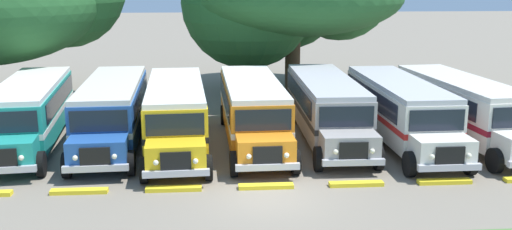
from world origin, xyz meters
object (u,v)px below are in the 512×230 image
(parked_bus_slot_3, at_px, (253,108))
(parked_bus_slot_6, at_px, (462,106))
(parked_bus_slot_1, at_px, (113,109))
(parked_bus_slot_5, at_px, (399,108))
(parked_bus_slot_0, at_px, (31,110))
(parked_bus_slot_4, at_px, (326,105))
(parked_bus_slot_2, at_px, (176,111))

(parked_bus_slot_3, height_order, parked_bus_slot_6, same)
(parked_bus_slot_1, relative_size, parked_bus_slot_3, 1.00)
(parked_bus_slot_5, relative_size, parked_bus_slot_6, 0.99)
(parked_bus_slot_3, height_order, parked_bus_slot_5, same)
(parked_bus_slot_1, xyz_separation_m, parked_bus_slot_3, (6.43, -0.32, 0.00))
(parked_bus_slot_0, xyz_separation_m, parked_bus_slot_6, (19.95, -0.66, 0.00))
(parked_bus_slot_0, relative_size, parked_bus_slot_6, 1.00)
(parked_bus_slot_3, distance_m, parked_bus_slot_5, 6.77)
(parked_bus_slot_4, distance_m, parked_bus_slot_5, 3.36)
(parked_bus_slot_6, bearing_deg, parked_bus_slot_4, -100.78)
(parked_bus_slot_2, height_order, parked_bus_slot_5, same)
(parked_bus_slot_0, relative_size, parked_bus_slot_2, 1.01)
(parked_bus_slot_1, height_order, parked_bus_slot_2, same)
(parked_bus_slot_0, bearing_deg, parked_bus_slot_3, 82.19)
(parked_bus_slot_0, height_order, parked_bus_slot_1, same)
(parked_bus_slot_0, height_order, parked_bus_slot_3, same)
(parked_bus_slot_0, distance_m, parked_bus_slot_3, 10.12)
(parked_bus_slot_0, xyz_separation_m, parked_bus_slot_5, (16.86, -0.91, 0.00))
(parked_bus_slot_0, height_order, parked_bus_slot_2, same)
(parked_bus_slot_3, relative_size, parked_bus_slot_4, 1.00)
(parked_bus_slot_2, height_order, parked_bus_slot_6, same)
(parked_bus_slot_4, bearing_deg, parked_bus_slot_1, -89.51)
(parked_bus_slot_6, bearing_deg, parked_bus_slot_5, -90.59)
(parked_bus_slot_2, height_order, parked_bus_slot_3, same)
(parked_bus_slot_1, xyz_separation_m, parked_bus_slot_2, (2.94, -0.79, 0.00))
(parked_bus_slot_5, bearing_deg, parked_bus_slot_1, -94.70)
(parked_bus_slot_0, xyz_separation_m, parked_bus_slot_3, (10.11, -0.35, 0.00))
(parked_bus_slot_3, bearing_deg, parked_bus_slot_0, -93.51)
(parked_bus_slot_2, bearing_deg, parked_bus_slot_4, 93.38)
(parked_bus_slot_1, bearing_deg, parked_bus_slot_4, 87.43)
(parked_bus_slot_3, bearing_deg, parked_bus_slot_2, -83.84)
(parked_bus_slot_1, height_order, parked_bus_slot_3, same)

